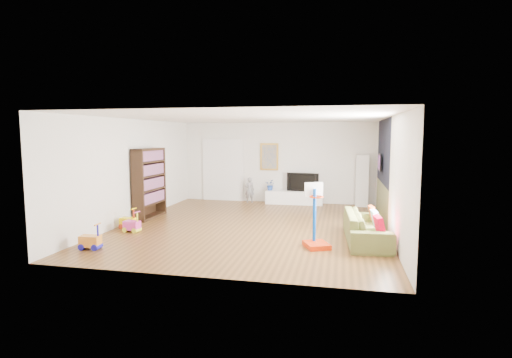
% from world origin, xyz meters
% --- Properties ---
extents(floor, '(6.50, 7.50, 0.00)m').
position_xyz_m(floor, '(0.00, 0.00, 0.00)').
color(floor, brown).
rests_on(floor, ground).
extents(ceiling, '(6.50, 7.50, 0.00)m').
position_xyz_m(ceiling, '(0.00, 0.00, 2.70)').
color(ceiling, white).
rests_on(ceiling, ground).
extents(wall_back, '(6.50, 0.00, 2.70)m').
position_xyz_m(wall_back, '(0.00, 3.75, 1.35)').
color(wall_back, silver).
rests_on(wall_back, ground).
extents(wall_front, '(6.50, 0.00, 2.70)m').
position_xyz_m(wall_front, '(0.00, -3.75, 1.35)').
color(wall_front, silver).
rests_on(wall_front, ground).
extents(wall_left, '(0.00, 7.50, 2.70)m').
position_xyz_m(wall_left, '(-3.25, 0.00, 1.35)').
color(wall_left, silver).
rests_on(wall_left, ground).
extents(wall_right, '(0.00, 7.50, 2.70)m').
position_xyz_m(wall_right, '(3.25, 0.00, 1.35)').
color(wall_right, white).
rests_on(wall_right, ground).
extents(navy_accent, '(0.01, 3.20, 1.70)m').
position_xyz_m(navy_accent, '(3.23, 1.40, 1.85)').
color(navy_accent, black).
rests_on(navy_accent, wall_right).
extents(olive_wainscot, '(0.01, 3.20, 1.00)m').
position_xyz_m(olive_wainscot, '(3.23, 1.40, 0.50)').
color(olive_wainscot, brown).
rests_on(olive_wainscot, wall_right).
extents(doorway, '(1.45, 0.06, 2.10)m').
position_xyz_m(doorway, '(-1.90, 3.71, 1.05)').
color(doorway, white).
rests_on(doorway, ground).
extents(painting_back, '(0.62, 0.06, 0.92)m').
position_xyz_m(painting_back, '(-0.25, 3.71, 1.55)').
color(painting_back, gold).
rests_on(painting_back, wall_back).
extents(artwork_right, '(0.04, 0.56, 0.46)m').
position_xyz_m(artwork_right, '(3.17, 1.60, 1.55)').
color(artwork_right, '#7F3F8C').
rests_on(artwork_right, wall_right).
extents(media_console, '(1.89, 0.51, 0.44)m').
position_xyz_m(media_console, '(0.64, 3.44, 0.22)').
color(media_console, white).
rests_on(media_console, ground).
extents(tall_cabinet, '(0.39, 0.39, 1.66)m').
position_xyz_m(tall_cabinet, '(2.81, 3.51, 0.83)').
color(tall_cabinet, white).
rests_on(tall_cabinet, ground).
extents(bookshelf, '(0.37, 1.32, 1.92)m').
position_xyz_m(bookshelf, '(-3.01, 0.41, 0.96)').
color(bookshelf, black).
rests_on(bookshelf, ground).
extents(sofa, '(0.97, 2.20, 0.63)m').
position_xyz_m(sofa, '(2.72, -0.94, 0.31)').
color(sofa, '#616830').
rests_on(sofa, ground).
extents(basketball_hoop, '(0.64, 0.69, 1.33)m').
position_xyz_m(basketball_hoop, '(1.70, -1.62, 0.66)').
color(basketball_hoop, red).
rests_on(basketball_hoop, ground).
extents(ride_on_yellow, '(0.40, 0.27, 0.51)m').
position_xyz_m(ride_on_yellow, '(-2.92, -0.93, 0.26)').
color(ride_on_yellow, '#F7DA00').
rests_on(ride_on_yellow, ground).
extents(ride_on_orange, '(0.41, 0.28, 0.52)m').
position_xyz_m(ride_on_orange, '(-2.73, -2.71, 0.26)').
color(ride_on_orange, orange).
rests_on(ride_on_orange, ground).
extents(ride_on_pink, '(0.40, 0.28, 0.50)m').
position_xyz_m(ride_on_pink, '(-2.65, -1.22, 0.25)').
color(ride_on_pink, '#DC3999').
rests_on(ride_on_pink, ground).
extents(child, '(0.34, 0.25, 0.86)m').
position_xyz_m(child, '(-0.88, 3.42, 0.43)').
color(child, gray).
rests_on(child, ground).
extents(tv, '(1.07, 0.28, 0.61)m').
position_xyz_m(tv, '(0.94, 3.50, 0.74)').
color(tv, black).
rests_on(tv, media_console).
extents(vase_plant, '(0.40, 0.36, 0.37)m').
position_xyz_m(vase_plant, '(-0.16, 3.47, 0.62)').
color(vase_plant, '#1F449C').
rests_on(vase_plant, media_console).
extents(pillow_left, '(0.17, 0.41, 0.40)m').
position_xyz_m(pillow_left, '(2.92, -1.60, 0.50)').
color(pillow_left, '#B40021').
rests_on(pillow_left, sofa).
extents(pillow_center, '(0.15, 0.40, 0.39)m').
position_xyz_m(pillow_center, '(2.90, -0.94, 0.50)').
color(pillow_center, silver).
rests_on(pillow_center, sofa).
extents(pillow_right, '(0.14, 0.36, 0.35)m').
position_xyz_m(pillow_right, '(2.89, -0.31, 0.50)').
color(pillow_right, '#D34E1D').
rests_on(pillow_right, sofa).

